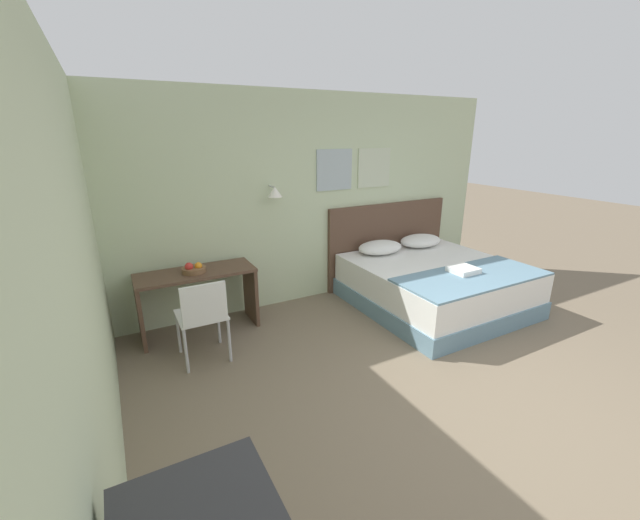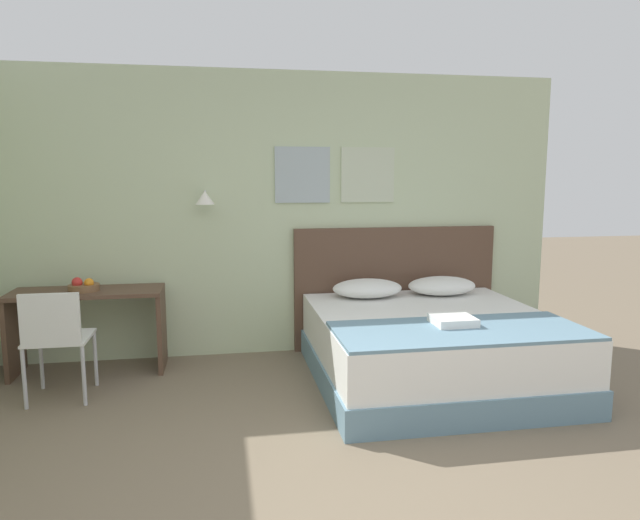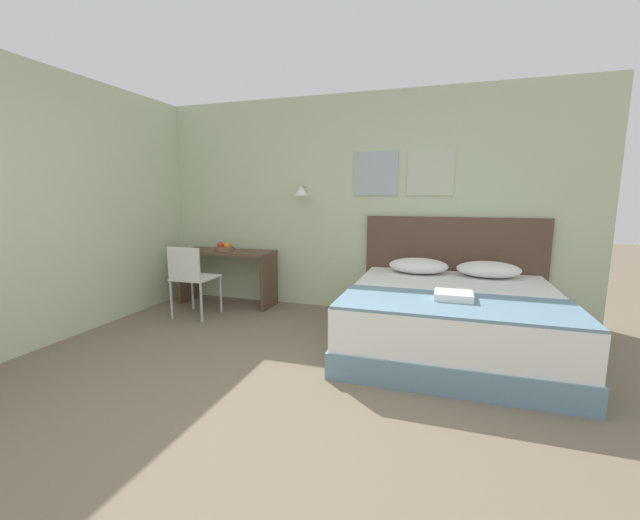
{
  "view_description": "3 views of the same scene",
  "coord_description": "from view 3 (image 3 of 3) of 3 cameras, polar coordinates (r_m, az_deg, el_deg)",
  "views": [
    {
      "loc": [
        -2.28,
        -1.51,
        2.17
      ],
      "look_at": [
        -0.38,
        2.01,
        0.86
      ],
      "focal_mm": 22.0,
      "sensor_mm": 36.0,
      "label": 1
    },
    {
      "loc": [
        -0.43,
        -2.39,
        1.69
      ],
      "look_at": [
        0.34,
        1.96,
        1.04
      ],
      "focal_mm": 32.0,
      "sensor_mm": 36.0,
      "label": 2
    },
    {
      "loc": [
        1.17,
        -1.82,
        1.44
      ],
      "look_at": [
        0.05,
        1.67,
        0.83
      ],
      "focal_mm": 22.0,
      "sensor_mm": 36.0,
      "label": 3
    }
  ],
  "objects": [
    {
      "name": "throw_blanket",
      "position": [
        3.3,
        18.95,
        -6.13
      ],
      "size": [
        1.84,
        0.78,
        0.02
      ],
      "color": "#66899E",
      "rests_on": "bed"
    },
    {
      "name": "headboard",
      "position": [
        4.83,
        18.63,
        -1.15
      ],
      "size": [
        2.01,
        0.06,
        1.19
      ],
      "color": "brown",
      "rests_on": "ground_plane"
    },
    {
      "name": "wall_back",
      "position": [
        4.96,
        4.18,
        8.09
      ],
      "size": [
        5.69,
        0.31,
        2.65
      ],
      "color": "beige",
      "rests_on": "ground_plane"
    },
    {
      "name": "pillow_right",
      "position": [
        4.55,
        23.3,
        -1.26
      ],
      "size": [
        0.65,
        0.44,
        0.17
      ],
      "color": "white",
      "rests_on": "bed"
    },
    {
      "name": "desk",
      "position": [
        5.34,
        -13.36,
        -0.89
      ],
      "size": [
        1.26,
        0.49,
        0.72
      ],
      "color": "brown",
      "rests_on": "ground_plane"
    },
    {
      "name": "desk_chair",
      "position": [
        4.84,
        -18.31,
        -2.05
      ],
      "size": [
        0.45,
        0.45,
        0.86
      ],
      "color": "white",
      "rests_on": "ground_plane"
    },
    {
      "name": "pillow_left",
      "position": [
        4.53,
        14.12,
        -0.81
      ],
      "size": [
        0.65,
        0.44,
        0.17
      ],
      "color": "white",
      "rests_on": "bed"
    },
    {
      "name": "folded_towel_near_foot",
      "position": [
        3.42,
        18.84,
        -4.85
      ],
      "size": [
        0.3,
        0.28,
        0.06
      ],
      "color": "white",
      "rests_on": "throw_blanket"
    },
    {
      "name": "bed",
      "position": [
        3.93,
        18.57,
        -8.23
      ],
      "size": [
        1.89,
        1.96,
        0.57
      ],
      "color": "#66899E",
      "rests_on": "ground_plane"
    },
    {
      "name": "ground_plane",
      "position": [
        2.6,
        -13.65,
        -24.5
      ],
      "size": [
        24.0,
        24.0,
        0.0
      ],
      "primitive_type": "plane",
      "color": "#756651"
    },
    {
      "name": "fruit_bowl",
      "position": [
        5.3,
        -13.76,
        1.73
      ],
      "size": [
        0.26,
        0.26,
        0.12
      ],
      "color": "brown",
      "rests_on": "desk"
    }
  ]
}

